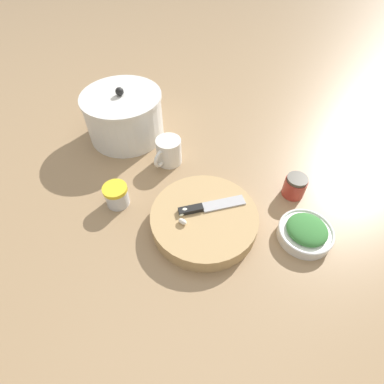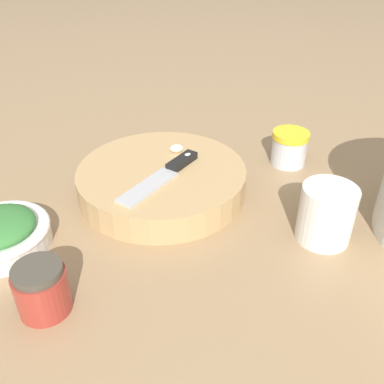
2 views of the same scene
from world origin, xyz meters
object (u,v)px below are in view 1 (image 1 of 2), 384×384
chef_knife (208,206)px  honey_jar (295,186)px  garlic_cloves (183,216)px  herb_bowl (306,232)px  stock_pot (124,116)px  coffee_mug (168,152)px  spice_jar (117,195)px  cutting_board (204,220)px

chef_knife → honey_jar: (0.27, 0.09, -0.02)m
garlic_cloves → herb_bowl: (0.34, -0.03, -0.03)m
honey_jar → stock_pot: bearing=151.6°
garlic_cloves → honey_jar: honey_jar is taller
herb_bowl → coffee_mug: bearing=141.5°
honey_jar → stock_pot: (-0.56, 0.30, 0.05)m
spice_jar → honey_jar: bearing=3.5°
herb_bowl → coffee_mug: (-0.39, 0.31, 0.02)m
stock_pot → herb_bowl: bearing=-39.9°
stock_pot → coffee_mug: bearing=-42.8°
herb_bowl → stock_pot: bearing=140.1°
cutting_board → garlic_cloves: bearing=-170.3°
spice_jar → garlic_cloves: bearing=-24.9°
herb_bowl → coffee_mug: size_ratio=1.38×
garlic_cloves → herb_bowl: bearing=-5.7°
garlic_cloves → spice_jar: 0.22m
cutting_board → spice_jar: (-0.26, 0.08, 0.01)m
garlic_cloves → honey_jar: bearing=20.4°
cutting_board → garlic_cloves: 0.07m
chef_knife → honey_jar: bearing=94.7°
coffee_mug → honey_jar: bearing=-20.8°
coffee_mug → honey_jar: coffee_mug is taller
herb_bowl → spice_jar: 0.55m
herb_bowl → coffee_mug: 0.50m
chef_knife → spice_jar: size_ratio=2.65×
garlic_cloves → spice_jar: size_ratio=0.84×
coffee_mug → stock_pot: stock_pot is taller
garlic_cloves → honey_jar: size_ratio=0.87×
spice_jar → herb_bowl: bearing=-13.3°
herb_bowl → honey_jar: 0.16m
garlic_cloves → stock_pot: 0.48m
chef_knife → garlic_cloves: 0.08m
chef_knife → honey_jar: 0.29m
honey_jar → cutting_board: bearing=-157.5°
chef_knife → stock_pot: bearing=-158.2°
cutting_board → chef_knife: (0.01, 0.02, 0.03)m
spice_jar → honey_jar: honey_jar is taller
coffee_mug → chef_knife: bearing=-63.2°
chef_knife → coffee_mug: bearing=-167.4°
chef_knife → spice_jar: spice_jar is taller
spice_jar → stock_pot: size_ratio=0.26×
coffee_mug → stock_pot: (-0.16, 0.15, 0.04)m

